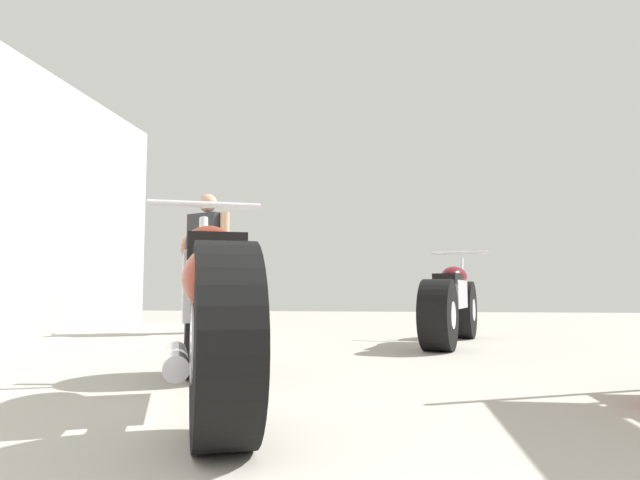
{
  "coord_description": "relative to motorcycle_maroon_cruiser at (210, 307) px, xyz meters",
  "views": [
    {
      "loc": [
        0.74,
        0.13,
        0.48
      ],
      "look_at": [
        0.24,
        3.94,
        0.83
      ],
      "focal_mm": 31.36,
      "sensor_mm": 36.0,
      "label": 1
    }
  ],
  "objects": [
    {
      "name": "ground_plane",
      "position": [
        0.04,
        1.39,
        -0.42
      ],
      "size": [
        18.46,
        18.46,
        0.0
      ],
      "primitive_type": "plane",
      "color": "#A8A399"
    },
    {
      "name": "motorcycle_maroon_cruiser",
      "position": [
        0.0,
        0.0,
        0.0
      ],
      "size": [
        1.01,
        2.01,
        0.98
      ],
      "color": "black",
      "rests_on": "ground_plane"
    },
    {
      "name": "mechanic_in_blue",
      "position": [
        -1.36,
        3.91,
        0.5
      ],
      "size": [
        0.63,
        0.39,
        1.61
      ],
      "color": "#384766",
      "rests_on": "ground_plane"
    },
    {
      "name": "motorcycle_black_naked",
      "position": [
        1.29,
        2.87,
        -0.06
      ],
      "size": [
        0.78,
        1.88,
        0.88
      ],
      "color": "black",
      "rests_on": "ground_plane"
    }
  ]
}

